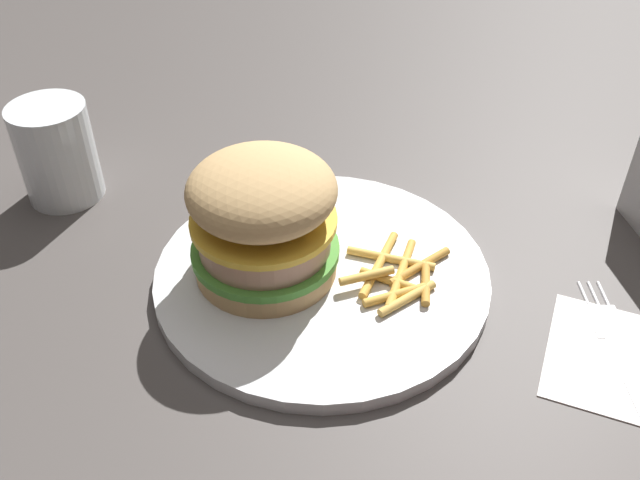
{
  "coord_description": "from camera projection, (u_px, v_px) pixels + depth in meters",
  "views": [
    {
      "loc": [
        -0.39,
        -0.24,
        0.39
      ],
      "look_at": [
        -0.03,
        0.0,
        0.04
      ],
      "focal_mm": 39.2,
      "sensor_mm": 36.0,
      "label": 1
    }
  ],
  "objects": [
    {
      "name": "drink_glass",
      "position": [
        58.0,
        158.0,
        0.65
      ],
      "size": [
        0.07,
        0.07,
        0.09
      ],
      "color": "silver",
      "rests_on": "ground_plane"
    },
    {
      "name": "fries_pile",
      "position": [
        396.0,
        276.0,
        0.56
      ],
      "size": [
        0.1,
        0.09,
        0.01
      ],
      "color": "#E5B251",
      "rests_on": "plate"
    },
    {
      "name": "fork",
      "position": [
        625.0,
        358.0,
        0.51
      ],
      "size": [
        0.15,
        0.11,
        0.0
      ],
      "color": "silver",
      "rests_on": "napkin"
    },
    {
      "name": "napkin",
      "position": [
        625.0,
        362.0,
        0.51
      ],
      "size": [
        0.13,
        0.13,
        0.0
      ],
      "primitive_type": "cube",
      "rotation": [
        0.0,
        0.0,
        0.2
      ],
      "color": "white",
      "rests_on": "ground_plane"
    },
    {
      "name": "ground_plane",
      "position": [
        340.0,
        262.0,
        0.6
      ],
      "size": [
        1.6,
        1.6,
        0.0
      ],
      "primitive_type": "plane",
      "color": "#47423F"
    },
    {
      "name": "sandwich",
      "position": [
        263.0,
        218.0,
        0.54
      ],
      "size": [
        0.12,
        0.12,
        0.1
      ],
      "color": "tan",
      "rests_on": "plate"
    },
    {
      "name": "plate",
      "position": [
        320.0,
        274.0,
        0.58
      ],
      "size": [
        0.27,
        0.27,
        0.01
      ],
      "primitive_type": "cylinder",
      "color": "silver",
      "rests_on": "ground_plane"
    }
  ]
}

